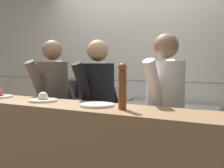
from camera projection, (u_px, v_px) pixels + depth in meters
wall_back_tiled at (135, 69)px, 3.53m from camera, size 8.00×0.06×2.60m
oven_range at (91, 133)px, 3.45m from camera, size 0.90×0.71×0.92m
prep_counter at (166, 146)px, 2.97m from camera, size 1.09×0.65×0.90m
pass_counter at (71, 168)px, 2.15m from camera, size 2.53×0.45×1.05m
stock_pot at (71, 88)px, 3.53m from camera, size 0.25×0.25×0.24m
sauce_pot at (89, 91)px, 3.41m from camera, size 0.28×0.28×0.20m
braising_pot at (111, 93)px, 3.28m from camera, size 0.24×0.24×0.18m
mixing_bowl_steel at (167, 103)px, 2.92m from camera, size 0.27×0.27×0.08m
chefs_knife at (172, 108)px, 2.82m from camera, size 0.38×0.15×0.02m
plated_dish_appetiser at (43, 99)px, 2.27m from camera, size 0.25×0.25×0.09m
plated_dish_dessert at (97, 105)px, 2.01m from camera, size 0.27×0.27×0.02m
pepper_mill at (122, 85)px, 1.85m from camera, size 0.06×0.06×0.33m
chef_head_cook at (53, 106)px, 2.88m from camera, size 0.36×0.71×1.63m
chef_sous at (98, 111)px, 2.62m from camera, size 0.37×0.71×1.61m
chef_line at (165, 117)px, 2.30m from camera, size 0.38×0.72×1.63m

